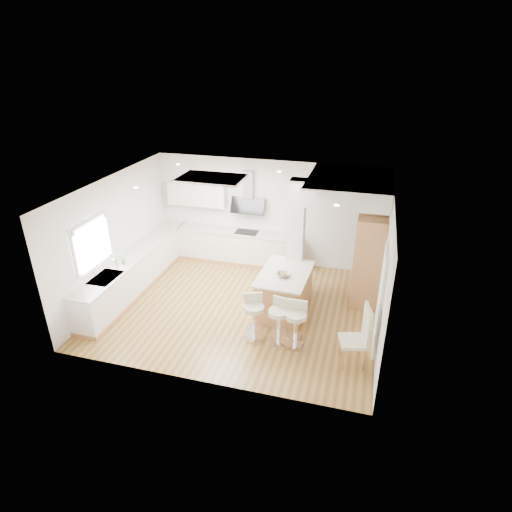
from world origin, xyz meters
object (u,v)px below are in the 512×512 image
(peninsula, at_px, (284,292))
(dining_chair, at_px, (360,334))
(bar_stool_c, at_px, (296,322))
(bar_stool_a, at_px, (254,314))
(bar_stool_b, at_px, (279,319))

(peninsula, distance_m, dining_chair, 2.20)
(bar_stool_c, distance_m, dining_chair, 1.24)
(bar_stool_a, relative_size, bar_stool_c, 0.99)
(peninsula, bearing_deg, dining_chair, -37.24)
(dining_chair, bearing_deg, bar_stool_b, 155.45)
(peninsula, relative_size, bar_stool_b, 1.70)
(peninsula, bearing_deg, bar_stool_c, -65.42)
(bar_stool_a, bearing_deg, bar_stool_b, -22.95)
(peninsula, xyz_separation_m, bar_stool_a, (-0.38, -1.13, 0.06))
(bar_stool_b, xyz_separation_m, bar_stool_c, (0.34, -0.04, 0.01))
(bar_stool_c, relative_size, dining_chair, 0.78)
(peninsula, height_order, bar_stool_c, peninsula)
(bar_stool_a, distance_m, bar_stool_b, 0.52)
(bar_stool_b, distance_m, dining_chair, 1.58)
(bar_stool_a, bearing_deg, bar_stool_c, -25.16)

